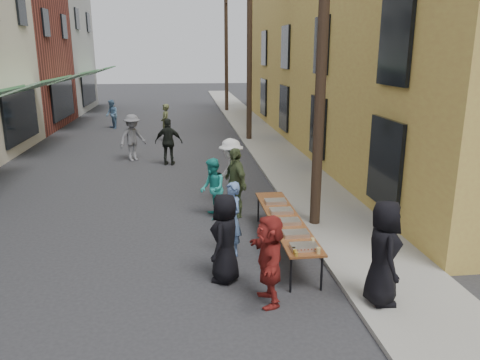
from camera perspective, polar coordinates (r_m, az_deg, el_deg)
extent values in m
plane|color=#28282B|center=(9.00, -13.33, -13.49)|extent=(120.00, 120.00, 0.00)
cube|color=gray|center=(23.56, 2.79, 4.98)|extent=(2.20, 60.00, 0.10)
cube|color=gray|center=(38.47, -24.45, 14.35)|extent=(8.00, 8.00, 9.00)
cube|color=#BC9243|center=(24.04, 18.50, 16.31)|extent=(10.00, 28.00, 10.00)
cylinder|color=#2D2116|center=(11.31, 10.03, 16.26)|extent=(0.26, 0.26, 9.00)
cylinder|color=#2D2116|center=(23.07, 1.16, 15.89)|extent=(0.26, 0.26, 9.00)
cylinder|color=#2D2116|center=(34.99, -1.69, 15.69)|extent=(0.26, 0.26, 9.00)
cube|color=#622917|center=(10.34, 5.51, -4.79)|extent=(0.70, 4.00, 0.04)
cylinder|color=black|center=(8.74, 6.21, -11.40)|extent=(0.04, 0.04, 0.71)
cylinder|color=black|center=(8.88, 9.93, -11.09)|extent=(0.04, 0.04, 0.71)
cylinder|color=black|center=(12.15, 2.25, -3.49)|extent=(0.04, 0.04, 0.71)
cylinder|color=black|center=(12.25, 4.93, -3.38)|extent=(0.04, 0.04, 0.71)
cube|color=maroon|center=(8.83, 7.81, -8.07)|extent=(0.50, 0.33, 0.08)
cube|color=#B2B2B7|center=(9.41, 6.82, -6.52)|extent=(0.50, 0.33, 0.08)
cube|color=tan|center=(10.04, 5.88, -5.05)|extent=(0.50, 0.33, 0.08)
cube|color=#B2B2B7|center=(10.69, 5.06, -3.76)|extent=(0.50, 0.33, 0.08)
cube|color=tan|center=(11.34, 4.34, -2.61)|extent=(0.50, 0.33, 0.08)
cylinder|color=#A57F26|center=(8.51, 6.87, -8.95)|extent=(0.07, 0.07, 0.08)
cylinder|color=#A57F26|center=(8.60, 6.71, -8.68)|extent=(0.07, 0.07, 0.08)
cylinder|color=#A57F26|center=(8.69, 6.55, -8.42)|extent=(0.07, 0.07, 0.08)
cylinder|color=tan|center=(8.65, 9.53, -8.50)|extent=(0.08, 0.08, 0.12)
imported|color=black|center=(8.94, -1.82, -7.08)|extent=(0.84, 1.00, 1.74)
imported|color=#5775A8|center=(10.06, -0.97, -4.76)|extent=(0.58, 0.70, 1.63)
imported|color=teal|center=(12.29, -3.38, -1.07)|extent=(0.69, 0.85, 1.62)
imported|color=white|center=(13.28, -1.09, 0.93)|extent=(1.00, 1.39, 1.94)
imported|color=#4A5933|center=(12.37, -0.58, -0.32)|extent=(0.81, 1.19, 1.88)
imported|color=maroon|center=(8.20, 3.61, -9.66)|extent=(0.51, 1.52, 1.63)
imported|color=black|center=(8.31, 17.06, -8.46)|extent=(0.68, 0.95, 1.83)
imported|color=slate|center=(19.40, -12.96, 5.05)|extent=(1.38, 1.32, 1.88)
imported|color=black|center=(18.37, -8.68, 4.61)|extent=(1.13, 0.61, 1.82)
imported|color=#525933|center=(23.52, -9.08, 6.93)|extent=(0.44, 0.67, 1.83)
imported|color=#547BA3|center=(28.08, -15.35, 7.73)|extent=(0.91, 0.99, 1.65)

